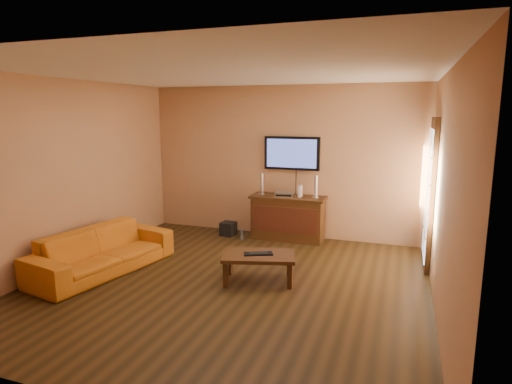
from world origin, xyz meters
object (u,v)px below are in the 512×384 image
at_px(speaker_left, 262,185).
at_px(subwoofer, 228,229).
at_px(game_console, 300,191).
at_px(keyboard, 258,254).
at_px(speaker_right, 316,187).
at_px(sofa, 102,244).
at_px(bottle, 242,235).
at_px(coffee_table, 259,258).
at_px(av_receiver, 284,194).
at_px(media_console, 288,218).
at_px(television, 292,153).

height_order(speaker_left, subwoofer, speaker_left).
bearing_deg(game_console, keyboard, -89.86).
distance_m(speaker_right, keyboard, 2.16).
relative_size(game_console, keyboard, 0.52).
relative_size(sofa, bottle, 10.87).
distance_m(coffee_table, bottle, 1.95).
bearing_deg(game_console, av_receiver, -170.99).
bearing_deg(media_console, subwoofer, -173.39).
bearing_deg(speaker_left, subwoofer, -167.07).
bearing_deg(television, keyboard, -86.37).
bearing_deg(television, bottle, -146.07).
distance_m(sofa, av_receiver, 3.11).
relative_size(sofa, game_console, 9.94).
bearing_deg(speaker_left, av_receiver, -6.03).
bearing_deg(coffee_table, speaker_right, 80.68).
bearing_deg(coffee_table, av_receiver, 95.95).
relative_size(television, game_console, 4.79).
distance_m(media_console, av_receiver, 0.43).
relative_size(media_console, television, 1.32).
relative_size(television, av_receiver, 3.19).
bearing_deg(bottle, media_console, 21.56).
height_order(sofa, keyboard, sofa).
bearing_deg(sofa, speaker_right, -35.32).
height_order(av_receiver, game_console, game_console).
distance_m(sofa, subwoofer, 2.47).
bearing_deg(sofa, bottle, -20.83).
relative_size(media_console, coffee_table, 1.24).
height_order(sofa, bottle, sofa).
height_order(av_receiver, subwoofer, av_receiver).
height_order(speaker_right, keyboard, speaker_right).
distance_m(coffee_table, av_receiver, 2.05).
distance_m(coffee_table, speaker_right, 2.16).
distance_m(television, av_receiver, 0.74).
height_order(television, bottle, television).
xyz_separation_m(speaker_left, keyboard, (0.63, -2.04, -0.56)).
distance_m(coffee_table, game_console, 2.09).
bearing_deg(speaker_right, television, 159.54).
xyz_separation_m(coffee_table, av_receiver, (-0.21, 1.98, 0.49)).
xyz_separation_m(media_console, television, (0.00, 0.21, 1.12)).
height_order(subwoofer, keyboard, keyboard).
bearing_deg(coffee_table, television, 93.71).
relative_size(media_console, subwoofer, 5.34).
bearing_deg(bottle, sofa, -121.90).
bearing_deg(av_receiver, media_console, 21.14).
height_order(media_console, sofa, sofa).
distance_m(subwoofer, keyboard, 2.28).
height_order(speaker_right, game_console, speaker_right).
height_order(media_console, subwoofer, media_console).
distance_m(coffee_table, sofa, 2.23).
xyz_separation_m(speaker_left, bottle, (-0.27, -0.31, -0.86)).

